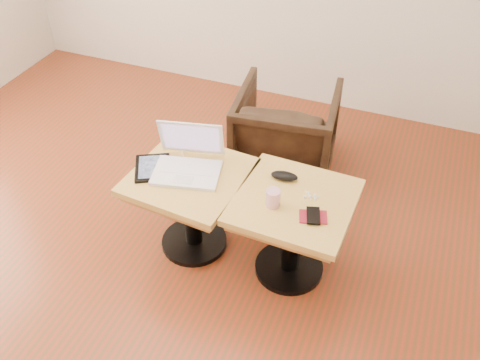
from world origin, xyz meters
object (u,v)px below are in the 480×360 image
(side_table_left, at_px, (190,193))
(striped_cup, at_px, (273,198))
(laptop, at_px, (188,161))
(armchair, at_px, (286,131))
(side_table_right, at_px, (293,218))

(side_table_left, xyz_separation_m, striped_cup, (0.52, -0.07, 0.19))
(side_table_left, height_order, laptop, laptop)
(laptop, distance_m, striped_cup, 0.55)
(side_table_left, height_order, armchair, armchair)
(side_table_left, relative_size, side_table_right, 1.04)
(laptop, bearing_deg, armchair, 58.39)
(side_table_right, height_order, laptop, laptop)
(side_table_right, relative_size, armchair, 0.93)
(side_table_left, distance_m, side_table_right, 0.61)
(side_table_left, bearing_deg, laptop, 122.67)
(striped_cup, bearing_deg, side_table_right, 41.59)
(side_table_right, bearing_deg, laptop, 179.51)
(side_table_right, distance_m, laptop, 0.66)
(side_table_left, relative_size, striped_cup, 6.85)
(side_table_right, height_order, striped_cup, striped_cup)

